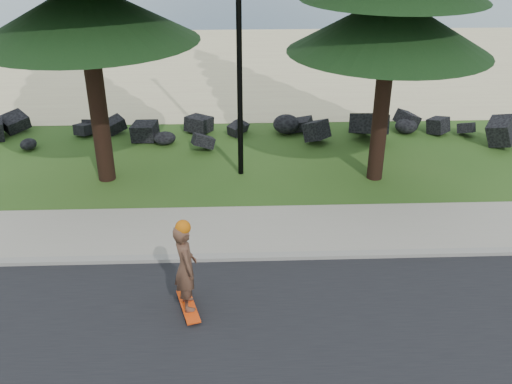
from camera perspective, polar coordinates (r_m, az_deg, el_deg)
The scene contains 7 objects.
ground at distance 12.41m, azimuth -1.31°, elevation -4.43°, with size 160.00×160.00×0.00m, color #294F18.
kerb at distance 11.63m, azimuth -1.23°, elevation -6.55°, with size 160.00×0.20×0.10m, color gray.
sidewalk at distance 12.56m, azimuth -1.33°, elevation -3.80°, with size 160.00×2.00×0.08m, color #9C9682.
beach_sand at distance 25.90m, azimuth -1.88°, elevation 12.66°, with size 160.00×15.00×0.01m, color beige.
seawall_boulders at distance 17.43m, azimuth -1.63°, elevation 5.27°, with size 60.00×2.40×1.10m, color black, non-canonical shape.
lamp_post at distance 13.97m, azimuth -1.74°, elevation 17.41°, with size 0.25×0.14×8.14m.
skateboarder at distance 9.88m, azimuth -7.05°, elevation -7.51°, with size 0.54×1.01×1.82m.
Camera 1 is at (-0.12, -10.57, 6.52)m, focal length 40.00 mm.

